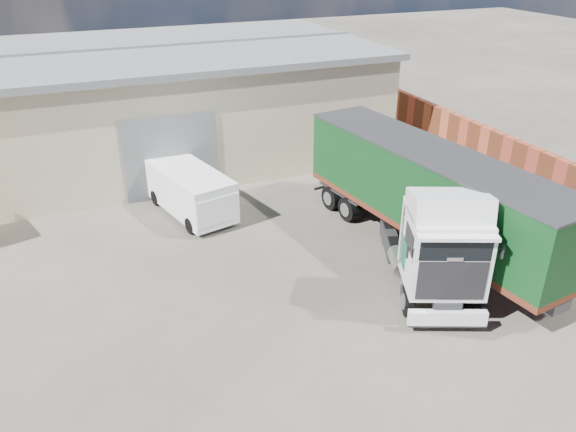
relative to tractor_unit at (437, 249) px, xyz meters
name	(u,v)px	position (x,y,z in m)	size (l,w,h in m)	color
ground	(313,313)	(-3.89, 0.51, -1.64)	(120.00, 120.00, 0.00)	#282620
warehouse	(60,110)	(-9.88, 16.51, 1.02)	(30.60, 12.60, 5.42)	#BDB591
brick_boundary_wall	(490,157)	(7.61, 6.51, -0.39)	(0.35, 26.00, 2.50)	brown
tractor_unit	(437,249)	(0.00, 0.00, 0.00)	(4.26, 6.09, 3.89)	black
box_trailer	(427,190)	(1.42, 2.67, 0.65)	(3.87, 11.48, 3.74)	#2D2D30
panel_van	(192,193)	(-5.55, 8.43, -0.68)	(2.87, 4.85, 1.86)	black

